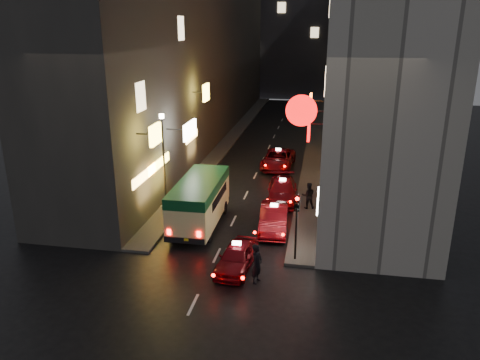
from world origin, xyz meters
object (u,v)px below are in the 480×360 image
Objects in this scene: lamp_post at (164,158)px; traffic_light at (297,213)px; minibus at (200,198)px; pedestrian_crossing at (257,261)px; taxi_near at (237,255)px.

traffic_light is at bearing -28.91° from lamp_post.
lamp_post reaches higher than minibus.
traffic_light reaches higher than minibus.
minibus is at bearing 54.82° from pedestrian_crossing.
lamp_post is (-5.46, 5.64, 2.98)m from taxi_near.
pedestrian_crossing is (1.13, -1.06, 0.33)m from taxi_near.
traffic_light is at bearing -18.19° from pedestrian_crossing.
traffic_light is 9.42m from lamp_post.
lamp_post reaches higher than taxi_near.
taxi_near is 1.58m from pedestrian_crossing.
taxi_near is at bearing 65.36° from pedestrian_crossing.
taxi_near is at bearing -157.95° from traffic_light.
traffic_light is at bearing 22.05° from taxi_near.
traffic_light reaches higher than taxi_near.
traffic_light is (5.80, -3.52, 0.93)m from minibus.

